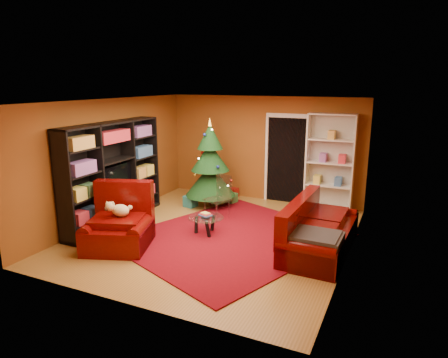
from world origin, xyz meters
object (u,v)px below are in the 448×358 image
at_px(coffee_table, 206,225).
at_px(rug, 231,238).
at_px(gift_box_green, 231,198).
at_px(acrylic_chair, 217,200).
at_px(christmas_tree, 210,164).
at_px(gift_box_teal, 190,201).
at_px(gift_box_red, 233,192).
at_px(armchair, 118,223).
at_px(sofa, 321,226).
at_px(media_unit, 113,173).
at_px(white_bookshelf, 330,163).
at_px(dog, 121,210).

bearing_deg(coffee_table, rug, 1.93).
bearing_deg(gift_box_green, acrylic_chair, -80.76).
bearing_deg(christmas_tree, coffee_table, -66.27).
bearing_deg(coffee_table, christmas_tree, 113.73).
height_order(gift_box_teal, gift_box_red, gift_box_teal).
bearing_deg(armchair, rug, 16.42).
height_order(rug, armchair, armchair).
relative_size(gift_box_red, sofa, 0.11).
distance_m(media_unit, white_bookshelf, 4.85).
bearing_deg(white_bookshelf, gift_box_teal, -159.91).
relative_size(rug, gift_box_red, 16.56).
relative_size(media_unit, acrylic_chair, 3.16).
xyz_separation_m(white_bookshelf, acrylic_chair, (-2.07, -1.71, -0.68)).
height_order(armchair, dog, armchair).
bearing_deg(gift_box_green, armchair, -102.73).
bearing_deg(acrylic_chair, media_unit, -127.87).
bearing_deg(rug, dog, -144.55).
bearing_deg(gift_box_teal, acrylic_chair, -29.24).
xyz_separation_m(gift_box_green, coffee_table, (0.39, -2.13, 0.06)).
bearing_deg(media_unit, christmas_tree, 54.45).
distance_m(white_bookshelf, dog, 4.84).
relative_size(media_unit, white_bookshelf, 1.21).
height_order(dog, coffee_table, dog).
distance_m(rug, acrylic_chair, 1.23).
bearing_deg(rug, gift_box_red, 112.88).
distance_m(gift_box_teal, gift_box_green, 1.03).
height_order(gift_box_green, dog, dog).
xyz_separation_m(white_bookshelf, coffee_table, (-1.88, -2.62, -0.94)).
height_order(gift_box_green, gift_box_red, gift_box_green).
xyz_separation_m(rug, gift_box_green, (-0.93, 2.11, 0.11)).
distance_m(media_unit, gift_box_green, 3.01).
distance_m(gift_box_teal, armchair, 2.70).
xyz_separation_m(rug, media_unit, (-2.63, -0.19, 1.06)).
distance_m(rug, gift_box_green, 2.31).
distance_m(armchair, sofa, 3.63).
height_order(rug, acrylic_chair, acrylic_chair).
height_order(media_unit, coffee_table, media_unit).
bearing_deg(acrylic_chair, rug, -27.75).
bearing_deg(armchair, acrylic_chair, 45.77).
bearing_deg(sofa, armchair, 113.69).
height_order(christmas_tree, sofa, christmas_tree).
distance_m(gift_box_green, sofa, 3.29).
height_order(gift_box_red, armchair, armchair).
xyz_separation_m(gift_box_green, acrylic_chair, (0.20, -1.23, 0.32)).
bearing_deg(christmas_tree, sofa, -28.10).
height_order(rug, gift_box_teal, gift_box_teal).
relative_size(gift_box_teal, armchair, 0.22).
height_order(dog, sofa, sofa).
relative_size(sofa, coffee_table, 3.07).
relative_size(white_bookshelf, armchair, 1.93).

